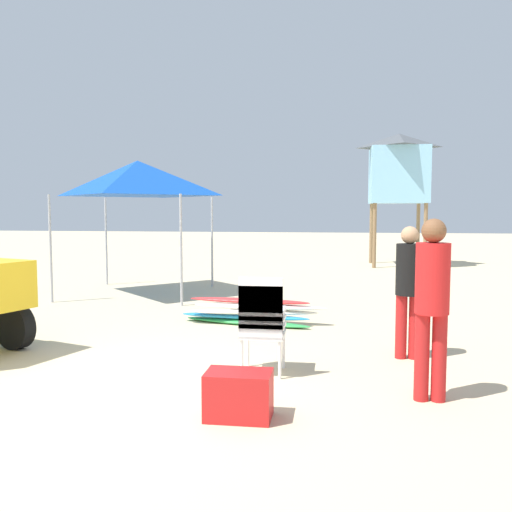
# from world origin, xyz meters

# --- Properties ---
(ground) EXTENTS (80.00, 80.00, 0.00)m
(ground) POSITION_xyz_m (0.00, 0.00, 0.00)
(ground) COLOR beige
(stacked_plastic_chairs) EXTENTS (0.48, 0.48, 1.11)m
(stacked_plastic_chairs) POSITION_xyz_m (1.51, 0.78, 0.65)
(stacked_plastic_chairs) COLOR white
(stacked_plastic_chairs) RESTS_ON ground
(surfboard_pile) EXTENTS (2.40, 0.76, 0.40)m
(surfboard_pile) POSITION_xyz_m (0.96, 3.49, 0.20)
(surfboard_pile) COLOR green
(surfboard_pile) RESTS_ON ground
(lifeguard_near_left) EXTENTS (0.32, 0.32, 1.64)m
(lifeguard_near_left) POSITION_xyz_m (3.20, 1.73, 0.94)
(lifeguard_near_left) COLOR red
(lifeguard_near_left) RESTS_ON ground
(lifeguard_near_center) EXTENTS (0.32, 0.32, 1.75)m
(lifeguard_near_center) POSITION_xyz_m (3.22, 0.21, 1.01)
(lifeguard_near_center) COLOR red
(lifeguard_near_center) RESTS_ON ground
(popup_canopy) EXTENTS (2.71, 2.71, 2.90)m
(popup_canopy) POSITION_xyz_m (-1.93, 6.29, 2.51)
(popup_canopy) COLOR #B2B2B7
(popup_canopy) RESTS_ON ground
(lifeguard_tower) EXTENTS (1.98, 1.98, 4.31)m
(lifeguard_tower) POSITION_xyz_m (4.32, 13.34, 3.18)
(lifeguard_tower) COLOR olive
(lifeguard_tower) RESTS_ON ground
(cooler_box) EXTENTS (0.58, 0.37, 0.42)m
(cooler_box) POSITION_xyz_m (1.47, -0.50, 0.21)
(cooler_box) COLOR red
(cooler_box) RESTS_ON ground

